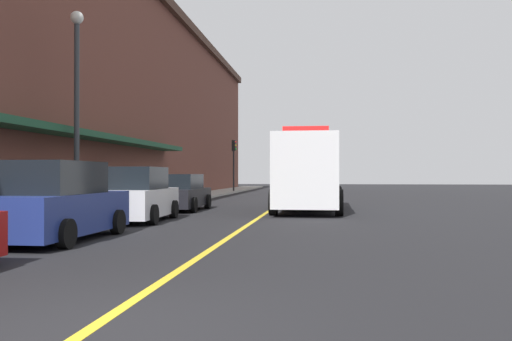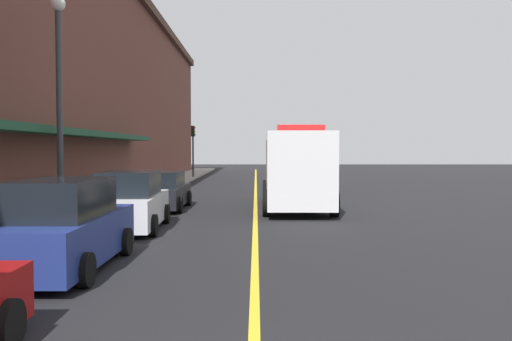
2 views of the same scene
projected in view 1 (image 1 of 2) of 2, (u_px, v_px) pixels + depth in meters
ground_plane at (282, 202)px, 30.34m from camera, size 112.00×112.00×0.00m
sidewalk_left at (173, 200)px, 31.11m from camera, size 2.40×70.00×0.15m
lane_center_stripe at (282, 202)px, 30.34m from camera, size 0.16×70.00×0.01m
brick_building_left at (68, 91)px, 30.89m from camera, size 10.48×64.00×12.51m
parked_car_1 at (58, 204)px, 12.98m from camera, size 1.99×4.63×1.88m
parked_car_2 at (137, 196)px, 18.23m from camera, size 2.14×4.37×1.81m
parked_car_3 at (179, 193)px, 23.68m from camera, size 2.10×4.44×1.58m
box_truck at (309, 173)px, 23.68m from camera, size 2.89×8.65×3.37m
parking_meter_0 at (148, 186)px, 23.97m from camera, size 0.14×0.18×1.33m
parking_meter_1 at (21, 194)px, 13.96m from camera, size 0.14×0.18×1.33m
street_lamp_left at (77, 91)px, 18.46m from camera, size 0.44×0.44×6.94m
traffic_light_near at (234, 155)px, 46.28m from camera, size 0.38×0.36×4.30m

